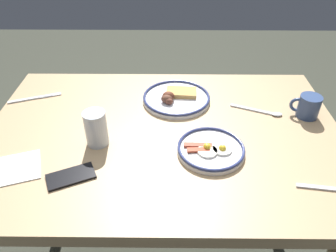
{
  "coord_description": "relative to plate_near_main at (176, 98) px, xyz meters",
  "views": [
    {
      "loc": [
        -0.03,
        0.95,
        1.47
      ],
      "look_at": [
        -0.02,
        0.01,
        0.77
      ],
      "focal_mm": 35.32,
      "sensor_mm": 36.0,
      "label": 1
    }
  ],
  "objects": [
    {
      "name": "drinking_glass",
      "position": [
        0.27,
        0.28,
        0.04
      ],
      "size": [
        0.08,
        0.08,
        0.13
      ],
      "color": "silver",
      "rests_on": "dining_table"
    },
    {
      "name": "plate_center_pancakes",
      "position": [
        -0.11,
        0.32,
        -0.0
      ],
      "size": [
        0.23,
        0.23,
        0.04
      ],
      "color": "white",
      "rests_on": "dining_table"
    },
    {
      "name": "fork_near",
      "position": [
        -0.45,
        0.49,
        -0.01
      ],
      "size": [
        0.19,
        0.04,
        0.01
      ],
      "color": "silver",
      "rests_on": "dining_table"
    },
    {
      "name": "plate_near_main",
      "position": [
        0.0,
        0.0,
        0.0
      ],
      "size": [
        0.28,
        0.28,
        0.05
      ],
      "color": "silver",
      "rests_on": "dining_table"
    },
    {
      "name": "tea_spoon",
      "position": [
        -0.34,
        0.08,
        -0.01
      ],
      "size": [
        0.19,
        0.09,
        0.01
      ],
      "color": "silver",
      "rests_on": "dining_table"
    },
    {
      "name": "cell_phone",
      "position": [
        0.33,
        0.44,
        -0.01
      ],
      "size": [
        0.16,
        0.13,
        0.01
      ],
      "primitive_type": "cube",
      "rotation": [
        0.0,
        0.0,
        0.43
      ],
      "color": "black",
      "rests_on": "dining_table"
    },
    {
      "name": "coffee_mug",
      "position": [
        -0.5,
        0.1,
        0.03
      ],
      "size": [
        0.11,
        0.08,
        0.09
      ],
      "color": "#334772",
      "rests_on": "dining_table"
    },
    {
      "name": "ground_plane",
      "position": [
        0.05,
        0.21,
        -0.75
      ],
      "size": [
        6.0,
        6.0,
        0.0
      ],
      "primitive_type": "plane",
      "color": "#36392E"
    },
    {
      "name": "paper_napkin",
      "position": [
        0.51,
        0.41,
        -0.01
      ],
      "size": [
        0.19,
        0.18,
        0.0
      ],
      "primitive_type": "cube",
      "rotation": [
        0.0,
        0.0,
        0.34
      ],
      "color": "white",
      "rests_on": "dining_table"
    },
    {
      "name": "dining_table",
      "position": [
        0.05,
        0.21,
        -0.09
      ],
      "size": [
        1.3,
        0.89,
        0.74
      ],
      "color": "tan",
      "rests_on": "ground_plane"
    },
    {
      "name": "butter_knife",
      "position": [
        0.59,
        -0.01,
        -0.01
      ],
      "size": [
        0.21,
        0.09,
        0.01
      ],
      "color": "silver",
      "rests_on": "dining_table"
    }
  ]
}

